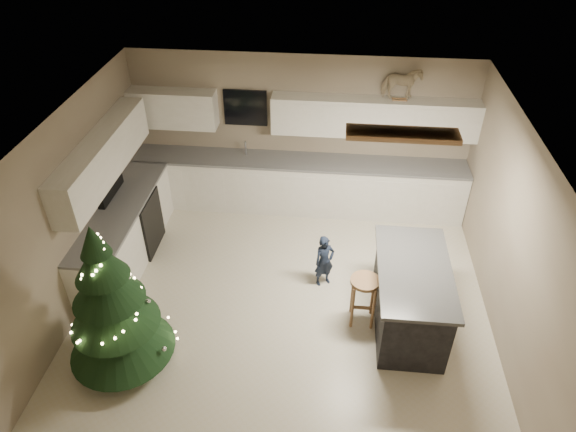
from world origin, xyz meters
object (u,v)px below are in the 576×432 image
Objects in this scene: rocking_horse at (402,84)px; christmas_tree at (113,310)px; toddler at (324,261)px; bar_stool at (364,290)px; island at (410,296)px.

christmas_tree is at bearing 130.58° from rocking_horse.
christmas_tree reaches higher than toddler.
island is at bearing 0.93° from bar_stool.
toddler is at bearing 128.56° from bar_stool.
bar_stool is 0.35× the size of christmas_tree.
bar_stool is at bearing 17.79° from christmas_tree.
toddler is (-0.53, 0.66, -0.13)m from bar_stool.
christmas_tree is 3.46× the size of rocking_horse.
rocking_horse reaches higher than christmas_tree.
bar_stool is 3.19m from rocking_horse.
toddler is at bearing 147.25° from rocking_horse.
toddler is 2.89m from rocking_horse.
rocking_horse is (0.99, 1.98, 1.85)m from toddler.
bar_stool is 0.88× the size of toddler.
bar_stool is 1.22× the size of rocking_horse.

